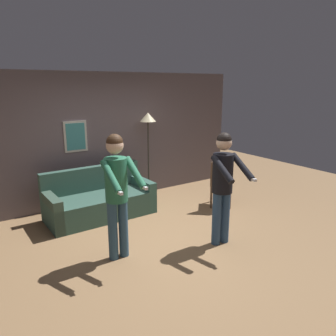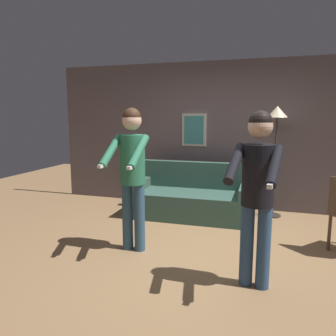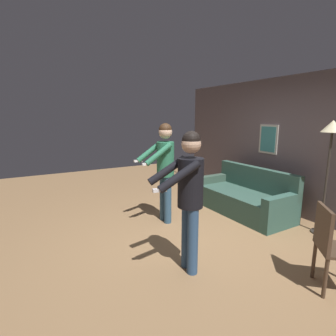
# 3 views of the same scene
# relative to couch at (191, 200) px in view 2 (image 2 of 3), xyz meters

# --- Properties ---
(ground_plane) EXTENTS (12.00, 12.00, 0.00)m
(ground_plane) POSITION_rel_couch_xyz_m (0.43, -1.50, -0.28)
(ground_plane) COLOR #906D48
(back_wall_assembly) EXTENTS (6.40, 0.09, 2.60)m
(back_wall_assembly) POSITION_rel_couch_xyz_m (0.42, 0.76, 1.02)
(back_wall_assembly) COLOR #5D5257
(back_wall_assembly) RESTS_ON ground_plane
(couch) EXTENTS (1.91, 0.88, 0.87)m
(couch) POSITION_rel_couch_xyz_m (0.00, 0.00, 0.00)
(couch) COLOR #35564A
(couch) RESTS_ON ground_plane
(torchiere_lamp) EXTENTS (0.32, 0.32, 1.80)m
(torchiere_lamp) POSITION_rel_couch_xyz_m (1.29, 0.41, 1.21)
(torchiere_lamp) COLOR #332D28
(torchiere_lamp) RESTS_ON ground_plane
(person_standing_left) EXTENTS (0.43, 0.66, 1.74)m
(person_standing_left) POSITION_rel_couch_xyz_m (-0.36, -1.57, 0.78)
(person_standing_left) COLOR #2F516B
(person_standing_left) RESTS_ON ground_plane
(person_standing_right) EXTENTS (0.49, 0.69, 1.70)m
(person_standing_right) POSITION_rel_couch_xyz_m (1.11, -2.04, 0.75)
(person_standing_right) COLOR #2E4C71
(person_standing_right) RESTS_ON ground_plane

